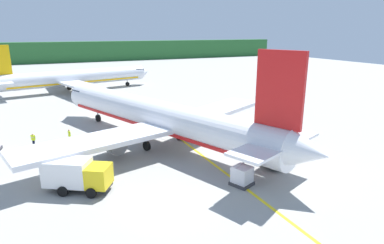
{
  "coord_description": "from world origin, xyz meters",
  "views": [
    {
      "loc": [
        -7.91,
        -21.8,
        13.38
      ],
      "look_at": [
        6.19,
        9.01,
        3.88
      ],
      "focal_mm": 30.48,
      "sensor_mm": 36.0,
      "label": 1
    }
  ],
  "objects_px": {
    "airliner_foreground": "(158,117)",
    "crew_marshaller": "(69,135)",
    "airliner_mid_apron": "(75,78)",
    "service_truck_baggage": "(284,148)",
    "cargo_container_near": "(242,176)",
    "service_truck_fuel": "(77,174)",
    "crew_loader_left": "(33,139)"
  },
  "relations": [
    {
      "from": "airliner_foreground",
      "to": "service_truck_baggage",
      "type": "relative_size",
      "value": 5.98
    },
    {
      "from": "airliner_mid_apron",
      "to": "airliner_foreground",
      "type": "bearing_deg",
      "value": -82.49
    },
    {
      "from": "airliner_mid_apron",
      "to": "service_truck_baggage",
      "type": "distance_m",
      "value": 55.53
    },
    {
      "from": "airliner_foreground",
      "to": "crew_marshaller",
      "type": "relative_size",
      "value": 22.65
    },
    {
      "from": "airliner_mid_apron",
      "to": "cargo_container_near",
      "type": "bearing_deg",
      "value": -81.21
    },
    {
      "from": "crew_marshaller",
      "to": "crew_loader_left",
      "type": "xyz_separation_m",
      "value": [
        -4.04,
        0.31,
        -0.05
      ]
    },
    {
      "from": "crew_marshaller",
      "to": "crew_loader_left",
      "type": "height_order",
      "value": "crew_marshaller"
    },
    {
      "from": "service_truck_baggage",
      "to": "cargo_container_near",
      "type": "distance_m",
      "value": 7.38
    },
    {
      "from": "airliner_foreground",
      "to": "airliner_mid_apron",
      "type": "height_order",
      "value": "airliner_foreground"
    },
    {
      "from": "service_truck_fuel",
      "to": "crew_loader_left",
      "type": "distance_m",
      "value": 14.32
    },
    {
      "from": "airliner_mid_apron",
      "to": "crew_marshaller",
      "type": "bearing_deg",
      "value": -96.7
    },
    {
      "from": "airliner_mid_apron",
      "to": "service_truck_baggage",
      "type": "relative_size",
      "value": 5.58
    },
    {
      "from": "service_truck_baggage",
      "to": "crew_marshaller",
      "type": "distance_m",
      "value": 25.46
    },
    {
      "from": "cargo_container_near",
      "to": "crew_loader_left",
      "type": "distance_m",
      "value": 25.41
    },
    {
      "from": "cargo_container_near",
      "to": "crew_marshaller",
      "type": "height_order",
      "value": "cargo_container_near"
    },
    {
      "from": "cargo_container_near",
      "to": "crew_marshaller",
      "type": "distance_m",
      "value": 22.63
    },
    {
      "from": "airliner_mid_apron",
      "to": "service_truck_fuel",
      "type": "distance_m",
      "value": 51.24
    },
    {
      "from": "service_truck_baggage",
      "to": "cargo_container_near",
      "type": "height_order",
      "value": "service_truck_baggage"
    },
    {
      "from": "airliner_mid_apron",
      "to": "service_truck_fuel",
      "type": "relative_size",
      "value": 6.34
    },
    {
      "from": "cargo_container_near",
      "to": "airliner_mid_apron",
      "type": "bearing_deg",
      "value": 98.79
    },
    {
      "from": "cargo_container_near",
      "to": "crew_loader_left",
      "type": "relative_size",
      "value": 1.33
    },
    {
      "from": "service_truck_baggage",
      "to": "service_truck_fuel",
      "type": "bearing_deg",
      "value": 173.53
    },
    {
      "from": "cargo_container_near",
      "to": "crew_marshaller",
      "type": "relative_size",
      "value": 1.27
    },
    {
      "from": "service_truck_fuel",
      "to": "crew_marshaller",
      "type": "distance_m",
      "value": 13.56
    },
    {
      "from": "airliner_mid_apron",
      "to": "service_truck_baggage",
      "type": "height_order",
      "value": "airliner_mid_apron"
    },
    {
      "from": "airliner_foreground",
      "to": "crew_marshaller",
      "type": "xyz_separation_m",
      "value": [
        -9.95,
        4.68,
        -2.34
      ]
    },
    {
      "from": "cargo_container_near",
      "to": "service_truck_baggage",
      "type": "bearing_deg",
      "value": 21.03
    },
    {
      "from": "airliner_foreground",
      "to": "crew_loader_left",
      "type": "relative_size",
      "value": 23.71
    },
    {
      "from": "airliner_foreground",
      "to": "service_truck_fuel",
      "type": "xyz_separation_m",
      "value": [
        -10.41,
        -8.86,
        -1.82
      ]
    },
    {
      "from": "service_truck_fuel",
      "to": "service_truck_baggage",
      "type": "relative_size",
      "value": 0.88
    },
    {
      "from": "service_truck_fuel",
      "to": "service_truck_baggage",
      "type": "height_order",
      "value": "service_truck_fuel"
    },
    {
      "from": "cargo_container_near",
      "to": "crew_loader_left",
      "type": "xyz_separation_m",
      "value": [
        -17.1,
        18.8,
        0.11
      ]
    }
  ]
}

